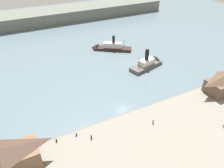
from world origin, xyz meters
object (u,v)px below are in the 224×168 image
object	(u,v)px
mooring_post_east	(56,140)
ferry_moored_west	(108,47)
ferry_shed_customs_shed	(3,160)
pedestrian_walking_west	(153,122)
pedestrian_standing_center	(91,137)
ferry_departing_north	(149,63)
mooring_post_center_west	(76,135)

from	to	relation	value
mooring_post_east	ferry_moored_west	bearing A→B (deg)	50.97
ferry_shed_customs_shed	ferry_moored_west	bearing A→B (deg)	44.99
pedestrian_walking_west	pedestrian_standing_center	xyz separation A→B (m)	(-19.64, 2.99, -0.03)
pedestrian_walking_west	ferry_departing_north	bearing A→B (deg)	56.60
mooring_post_east	ferry_departing_north	xyz separation A→B (m)	(50.88, 26.76, -0.07)
mooring_post_east	ferry_departing_north	distance (m)	57.49
mooring_post_center_west	ferry_moored_west	bearing A→B (deg)	55.28
ferry_shed_customs_shed	mooring_post_east	size ratio (longest dim) A/B	19.06
ferry_shed_customs_shed	mooring_post_east	distance (m)	14.37
ferry_shed_customs_shed	pedestrian_walking_west	xyz separation A→B (m)	(42.42, -2.91, -3.24)
mooring_post_east	ferry_departing_north	world-z (taller)	ferry_departing_north
pedestrian_walking_west	mooring_post_center_west	xyz separation A→B (m)	(-23.12, 6.06, -0.32)
ferry_shed_customs_shed	pedestrian_walking_west	size ratio (longest dim) A/B	10.16
ferry_shed_customs_shed	pedestrian_walking_west	world-z (taller)	ferry_shed_customs_shed
pedestrian_walking_west	mooring_post_east	bearing A→B (deg)	167.38
ferry_shed_customs_shed	pedestrian_walking_west	distance (m)	42.64
ferry_departing_north	ferry_shed_customs_shed	bearing A→B (deg)	-154.76
pedestrian_standing_center	ferry_moored_west	xyz separation A→B (m)	(32.90, 55.57, -0.55)
ferry_shed_customs_shed	mooring_post_east	world-z (taller)	ferry_shed_customs_shed
pedestrian_standing_center	ferry_departing_north	distance (m)	51.41
ferry_moored_west	mooring_post_east	bearing A→B (deg)	-129.03
ferry_shed_customs_shed	ferry_departing_north	xyz separation A→B (m)	(64.34, 30.34, -3.63)
pedestrian_walking_west	mooring_post_center_west	distance (m)	23.91
pedestrian_standing_center	mooring_post_center_west	distance (m)	4.65
ferry_shed_customs_shed	mooring_post_center_west	distance (m)	19.87
pedestrian_walking_west	pedestrian_standing_center	bearing A→B (deg)	171.35
ferry_moored_west	ferry_departing_north	bearing A→B (deg)	-71.11
ferry_moored_west	mooring_post_center_west	bearing A→B (deg)	-124.72
mooring_post_center_west	ferry_moored_west	world-z (taller)	ferry_moored_west
ferry_shed_customs_shed	ferry_moored_west	size ratio (longest dim) A/B	0.84
pedestrian_walking_west	mooring_post_center_west	size ratio (longest dim) A/B	1.88
ferry_shed_customs_shed	ferry_moored_west	world-z (taller)	ferry_shed_customs_shed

